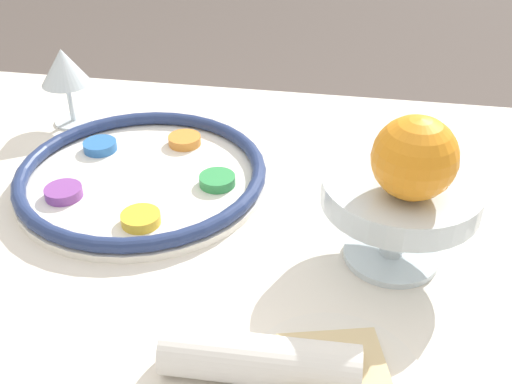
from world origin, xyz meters
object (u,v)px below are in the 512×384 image
Objects in this scene: bread_plate at (334,379)px; napkin_roll at (260,360)px; fruit_stand at (399,200)px; orange_fruit at (415,158)px; seder_plate at (142,174)px; wine_glass at (64,69)px.

bread_plate is 0.07m from napkin_roll.
fruit_stand is 2.00× the size of orange_fruit.
seder_plate reaches higher than bread_plate.
orange_fruit is (0.01, -0.03, 0.07)m from fruit_stand.
wine_glass is at bearing 150.77° from orange_fruit.
bread_plate is at bearing -46.30° from seder_plate.
fruit_stand reaches higher than napkin_roll.
bread_plate is at bearing -109.54° from orange_fruit.
fruit_stand is 0.25m from napkin_roll.
orange_fruit is 0.23m from bread_plate.
wine_glass reaches higher than seder_plate.
seder_plate is 0.37m from fruit_stand.
wine_glass is 0.75× the size of bread_plate.
wine_glass is 0.61m from orange_fruit.
napkin_roll is (0.40, -0.47, -0.07)m from wine_glass.
seder_plate is at bearing 125.63° from napkin_roll.
seder_plate is at bearing 133.70° from bread_plate.
wine_glass reaches higher than fruit_stand.
orange_fruit is at bearing 53.02° from napkin_roll.
napkin_roll is at bearing -122.07° from fruit_stand.
fruit_stand reaches higher than bread_plate.
napkin_roll reaches higher than bread_plate.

